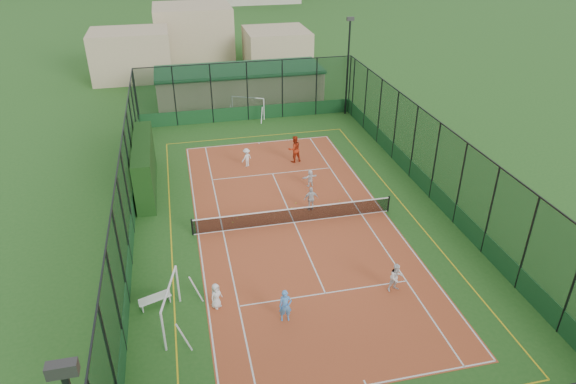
% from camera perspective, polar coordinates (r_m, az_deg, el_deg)
% --- Properties ---
extents(ground, '(300.00, 300.00, 0.00)m').
position_cam_1_polar(ground, '(29.71, 0.67, -3.42)').
color(ground, '#24571D').
rests_on(ground, ground).
extents(court_slab, '(11.17, 23.97, 0.01)m').
position_cam_1_polar(court_slab, '(29.71, 0.67, -3.41)').
color(court_slab, '#AD4526').
rests_on(court_slab, ground).
extents(tennis_net, '(11.67, 0.12, 1.06)m').
position_cam_1_polar(tennis_net, '(29.43, 0.68, -2.55)').
color(tennis_net, black).
rests_on(tennis_net, ground).
extents(perimeter_fence, '(18.12, 34.12, 5.00)m').
position_cam_1_polar(perimeter_fence, '(28.45, 0.70, 0.84)').
color(perimeter_fence, black).
rests_on(perimeter_fence, ground).
extents(floodlight_ne, '(0.60, 0.26, 8.25)m').
position_cam_1_polar(floodlight_ne, '(45.05, 6.64, 13.58)').
color(floodlight_ne, black).
rests_on(floodlight_ne, ground).
extents(clubhouse, '(15.20, 7.20, 3.15)m').
position_cam_1_polar(clubhouse, '(48.92, -5.41, 11.77)').
color(clubhouse, tan).
rests_on(clubhouse, ground).
extents(hedge_left, '(1.10, 7.35, 3.22)m').
position_cam_1_polar(hedge_left, '(33.87, -15.64, 2.84)').
color(hedge_left, black).
rests_on(hedge_left, ground).
extents(white_bench, '(1.51, 0.87, 0.82)m').
position_cam_1_polar(white_bench, '(24.50, -14.57, -11.40)').
color(white_bench, white).
rests_on(white_bench, ground).
extents(futsal_goal_near, '(3.23, 1.58, 2.00)m').
position_cam_1_polar(futsal_goal_near, '(23.01, -12.86, -12.29)').
color(futsal_goal_near, white).
rests_on(futsal_goal_near, ground).
extents(futsal_goal_far, '(2.99, 1.99, 1.87)m').
position_cam_1_polar(futsal_goal_far, '(44.72, -4.46, 9.29)').
color(futsal_goal_far, white).
rests_on(futsal_goal_far, ground).
extents(child_near_left, '(0.74, 0.71, 1.27)m').
position_cam_1_polar(child_near_left, '(23.75, -8.00, -11.35)').
color(child_near_left, white).
rests_on(child_near_left, court_slab).
extents(child_near_mid, '(0.60, 0.42, 1.57)m').
position_cam_1_polar(child_near_mid, '(22.80, -0.30, -12.53)').
color(child_near_mid, '#559DF1').
rests_on(child_near_mid, court_slab).
extents(child_near_right, '(0.80, 0.67, 1.48)m').
position_cam_1_polar(child_near_right, '(24.90, 11.93, -9.28)').
color(child_near_right, white).
rests_on(child_near_right, court_slab).
extents(child_far_left, '(0.99, 0.93, 1.35)m').
position_cam_1_polar(child_far_left, '(36.03, -4.63, 3.85)').
color(child_far_left, white).
rests_on(child_far_left, court_slab).
extents(child_far_right, '(0.89, 0.37, 1.51)m').
position_cam_1_polar(child_far_right, '(30.60, 2.59, -0.74)').
color(child_far_right, silver).
rests_on(child_far_right, court_slab).
extents(child_far_back, '(1.10, 0.55, 1.14)m').
position_cam_1_polar(child_far_back, '(33.35, 2.48, 1.55)').
color(child_far_back, white).
rests_on(child_far_back, court_slab).
extents(coach, '(1.10, 0.95, 1.95)m').
position_cam_1_polar(coach, '(36.49, 0.72, 4.81)').
color(coach, '#AC2C12').
rests_on(coach, court_slab).
extents(tennis_balls, '(6.88, 1.39, 0.07)m').
position_cam_1_polar(tennis_balls, '(30.89, -0.16, -1.95)').
color(tennis_balls, '#CCE033').
rests_on(tennis_balls, court_slab).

